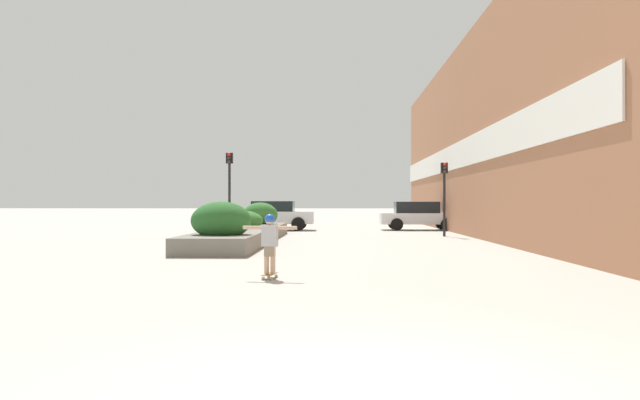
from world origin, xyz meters
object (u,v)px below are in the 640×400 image
at_px(skateboarder, 270,238).
at_px(traffic_light_left, 229,180).
at_px(car_center_left, 419,215).
at_px(traffic_light_right, 444,186).
at_px(car_leftmost, 275,215).
at_px(skateboard, 270,275).

distance_m(skateboarder, traffic_light_left, 15.18).
xyz_separation_m(car_center_left, traffic_light_left, (-8.88, -6.43, 1.65)).
xyz_separation_m(car_center_left, traffic_light_right, (0.28, -6.28, 1.39)).
relative_size(car_center_left, traffic_light_right, 1.31).
distance_m(car_leftmost, car_center_left, 7.52).
relative_size(skateboard, car_leftmost, 0.15).
xyz_separation_m(car_leftmost, traffic_light_right, (7.78, -5.78, 1.36)).
xyz_separation_m(car_leftmost, car_center_left, (7.51, 0.51, -0.03)).
relative_size(skateboard, skateboarder, 0.51).
bearing_deg(traffic_light_left, skateboarder, -77.19).
xyz_separation_m(car_leftmost, traffic_light_left, (-1.38, -5.92, 1.62)).
xyz_separation_m(skateboard, car_center_left, (5.54, 21.14, 0.71)).
bearing_deg(skateboard, car_leftmost, 105.06).
height_order(skateboarder, traffic_light_left, traffic_light_left).
bearing_deg(traffic_light_left, car_leftmost, 76.90).
height_order(skateboarder, car_leftmost, car_leftmost).
bearing_deg(car_center_left, traffic_light_right, 2.53).
bearing_deg(skateboard, car_center_left, 84.93).
height_order(skateboarder, traffic_light_right, traffic_light_right).
distance_m(skateboard, traffic_light_right, 16.09).
xyz_separation_m(skateboarder, car_leftmost, (-1.97, 20.63, 0.02)).
distance_m(car_center_left, traffic_light_right, 6.44).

